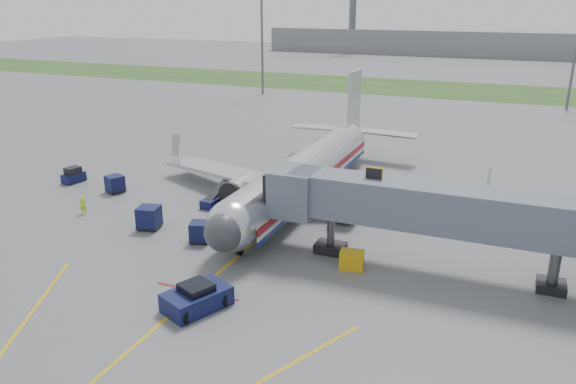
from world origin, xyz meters
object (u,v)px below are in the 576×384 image
at_px(baggage_tug, 73,176).
at_px(belt_loader, 215,200).
at_px(pushback_tug, 197,298).
at_px(ramp_worker, 83,205).
at_px(airliner, 305,172).

height_order(baggage_tug, belt_loader, belt_loader).
xyz_separation_m(baggage_tug, belt_loader, (16.72, -0.28, -0.25)).
height_order(pushback_tug, baggage_tug, pushback_tug).
distance_m(pushback_tug, baggage_tug, 29.83).
bearing_deg(baggage_tug, ramp_worker, -42.75).
xyz_separation_m(belt_loader, ramp_worker, (-9.45, -6.44, 0.35)).
height_order(baggage_tug, ramp_worker, ramp_worker).
bearing_deg(airliner, pushback_tug, -87.10).
relative_size(baggage_tug, ramp_worker, 1.53).
distance_m(pushback_tug, ramp_worker, 20.11).
xyz_separation_m(airliner, ramp_worker, (-16.46, -11.10, -1.84)).
relative_size(baggage_tug, belt_loader, 0.65).
relative_size(pushback_tug, belt_loader, 1.20).
height_order(pushback_tug, belt_loader, belt_loader).
relative_size(airliner, baggage_tug, 14.53).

